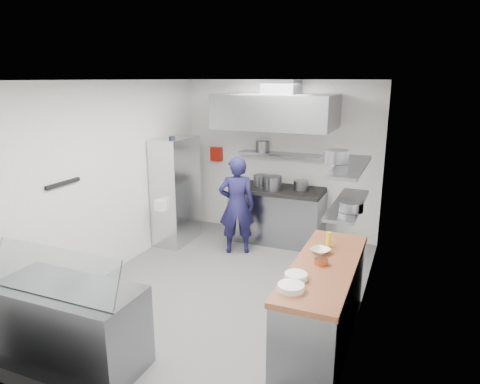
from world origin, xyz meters
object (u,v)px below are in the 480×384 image
at_px(gas_range, 277,216).
at_px(chef, 237,205).
at_px(display_case, 70,326).
at_px(wire_rack, 176,191).

distance_m(gas_range, chef, 0.98).
bearing_deg(display_case, wire_rack, 102.78).
bearing_deg(gas_range, wire_rack, -156.38).
bearing_deg(display_case, chef, 82.98).
bearing_deg(chef, display_case, 58.25).
height_order(gas_range, chef, chef).
bearing_deg(gas_range, display_case, -101.87).
xyz_separation_m(chef, display_case, (-0.41, -3.32, -0.39)).
distance_m(gas_range, display_case, 4.19).
relative_size(wire_rack, display_case, 1.23).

